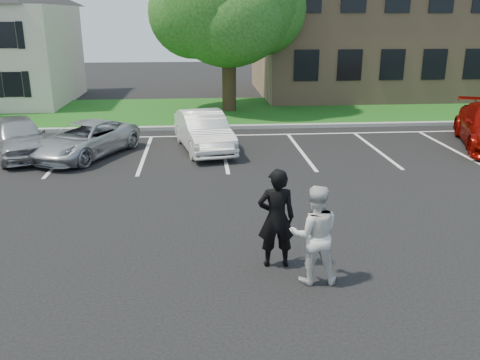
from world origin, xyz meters
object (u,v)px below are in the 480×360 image
office_building (438,24)px  tree (230,1)px  man_black_suit (276,218)px  car_silver_minivan (85,140)px  man_white_shirt (314,234)px  car_white_sedan (204,131)px  car_silver_west (18,137)px

office_building → tree: bearing=-156.4°
man_black_suit → car_silver_minivan: bearing=-57.3°
tree → man_white_shirt: size_ratio=4.69×
tree → man_black_suit: 17.44m
office_building → man_black_suit: size_ratio=11.24×
car_silver_minivan → car_white_sedan: bearing=34.3°
car_silver_west → car_silver_minivan: size_ratio=0.94×
tree → car_silver_minivan: (-5.61, -8.32, -4.75)m
car_silver_west → man_black_suit: bearing=-75.4°
man_black_suit → car_white_sedan: 9.20m
car_silver_west → car_white_sedan: size_ratio=0.96×
tree → car_silver_minivan: bearing=-124.0°
office_building → car_silver_minivan: (-18.82, -14.08, -3.56)m
car_white_sedan → car_silver_minivan: bearing=175.8°
office_building → car_silver_west: (-21.12, -13.85, -3.46)m
car_silver_west → car_white_sedan: bearing=-23.8°
man_black_suit → car_silver_minivan: man_black_suit is taller
man_black_suit → car_silver_west: man_black_suit is taller
car_silver_west → car_silver_minivan: bearing=-32.2°
office_building → car_silver_minivan: office_building is taller
man_white_shirt → car_silver_west: bearing=-44.7°
tree → car_silver_minivan: size_ratio=2.04×
car_silver_west → car_white_sedan: 6.43m
man_white_shirt → tree: bearing=-84.7°
tree → car_white_sedan: tree is taller
office_building → car_silver_minivan: 23.77m
car_silver_west → office_building: bearing=6.6°
office_building → tree: tree is taller
man_white_shirt → car_silver_west: man_white_shirt is taller
tree → car_silver_west: size_ratio=2.16×
man_white_shirt → car_silver_west: 12.58m
office_building → man_black_suit: office_building is taller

